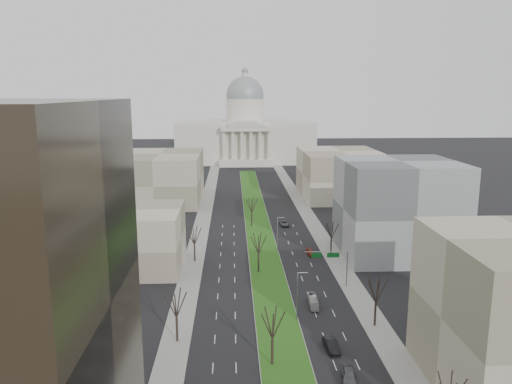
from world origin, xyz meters
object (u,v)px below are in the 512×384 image
object	(u,v)px
car_black	(331,345)
box_van	(313,301)
car_grey_near	(349,375)
car_red	(311,253)
car_grey_far	(284,223)

from	to	relation	value
car_black	box_van	world-z (taller)	box_van
car_grey_near	car_red	bearing A→B (deg)	96.49
car_red	car_grey_far	distance (m)	28.88
car_grey_near	car_grey_far	xyz separation A→B (m)	(-0.48, 85.08, -0.09)
car_red	box_van	distance (m)	31.02
car_grey_near	car_red	size ratio (longest dim) A/B	1.10
car_grey_far	box_van	size ratio (longest dim) A/B	0.83
car_grey_near	car_black	xyz separation A→B (m)	(-0.81, 8.81, 0.01)
car_red	box_van	bearing A→B (deg)	-107.53
car_grey_far	box_van	world-z (taller)	box_van
car_black	car_red	world-z (taller)	car_black
box_van	car_black	bearing A→B (deg)	-86.29
car_black	car_grey_far	distance (m)	76.27
car_grey_near	car_red	world-z (taller)	car_grey_near
box_van	car_red	bearing A→B (deg)	85.12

